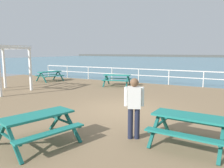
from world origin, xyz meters
TOP-DOWN VIEW (x-y plane):
  - ground_plane at (0.00, 0.00)m, footprint 30.00×24.00m
  - sea_band at (0.00, 52.75)m, footprint 142.00×90.00m
  - distant_shoreline at (0.00, 95.75)m, footprint 142.00×6.00m
  - seaward_railing at (-0.00, 7.75)m, footprint 23.07×0.07m
  - picnic_table_near_left at (3.01, -2.34)m, footprint 1.90×1.65m
  - picnic_table_near_right at (-0.41, -4.08)m, footprint 1.93×2.14m
  - picnic_table_mid_centre at (-8.96, 5.29)m, footprint 1.91×2.12m
  - picnic_table_far_left at (-3.03, 5.57)m, footprint 2.10×1.89m
  - visitor at (1.62, -2.61)m, footprint 0.49×0.35m
  - lattice_pergola at (-7.92, 0.34)m, footprint 2.62×2.73m

SIDE VIEW (x-z plane):
  - ground_plane at x=0.00m, z-range -0.20..0.00m
  - sea_band at x=0.00m, z-range 0.00..0.00m
  - distant_shoreline at x=0.00m, z-range -0.90..0.90m
  - picnic_table_near_left at x=3.01m, z-range 0.19..0.98m
  - picnic_table_near_right at x=-0.41m, z-range 0.19..0.98m
  - picnic_table_mid_centre at x=-8.96m, z-range 0.19..0.98m
  - picnic_table_far_left at x=-3.03m, z-range 0.19..0.98m
  - seaward_railing at x=0.00m, z-range 0.22..1.30m
  - visitor at x=1.62m, z-range 0.12..1.78m
  - lattice_pergola at x=-7.92m, z-range 0.65..3.35m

